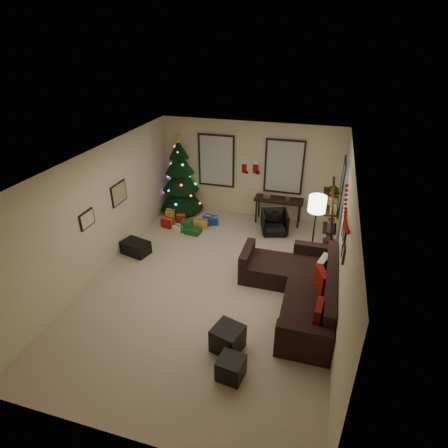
% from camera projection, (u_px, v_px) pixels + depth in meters
% --- Properties ---
extents(floor, '(7.00, 7.00, 0.00)m').
position_uv_depth(floor, '(212.00, 284.00, 7.78)').
color(floor, '#C9B198').
rests_on(floor, ground).
extents(ceiling, '(7.00, 7.00, 0.00)m').
position_uv_depth(ceiling, '(209.00, 162.00, 6.52)').
color(ceiling, white).
rests_on(ceiling, floor).
extents(wall_back, '(5.00, 0.00, 5.00)m').
position_uv_depth(wall_back, '(249.00, 170.00, 10.12)').
color(wall_back, beige).
rests_on(wall_back, floor).
extents(wall_front, '(5.00, 0.00, 5.00)m').
position_uv_depth(wall_front, '(117.00, 368.00, 4.18)').
color(wall_front, beige).
rests_on(wall_front, floor).
extents(wall_left, '(0.00, 7.00, 7.00)m').
position_uv_depth(wall_left, '(99.00, 213.00, 7.76)').
color(wall_left, beige).
rests_on(wall_left, floor).
extents(wall_right, '(0.00, 7.00, 7.00)m').
position_uv_depth(wall_right, '(343.00, 247.00, 6.53)').
color(wall_right, beige).
rests_on(wall_right, floor).
extents(window_back_left, '(1.05, 0.06, 1.50)m').
position_uv_depth(window_back_left, '(216.00, 161.00, 10.23)').
color(window_back_left, '#728CB2').
rests_on(window_back_left, wall_back).
extents(window_back_right, '(1.05, 0.06, 1.50)m').
position_uv_depth(window_back_right, '(284.00, 167.00, 9.77)').
color(window_back_right, '#728CB2').
rests_on(window_back_right, wall_back).
extents(window_right_wall, '(0.06, 0.90, 1.30)m').
position_uv_depth(window_right_wall, '(343.00, 187.00, 8.64)').
color(window_right_wall, '#728CB2').
rests_on(window_right_wall, wall_right).
extents(christmas_tree, '(1.26, 1.26, 2.34)m').
position_uv_depth(christmas_tree, '(180.00, 181.00, 10.47)').
color(christmas_tree, black).
rests_on(christmas_tree, floor).
extents(presents, '(1.50, 1.01, 0.30)m').
position_uv_depth(presents, '(189.00, 223.00, 10.01)').
color(presents, gold).
rests_on(presents, floor).
extents(sofa, '(1.94, 2.82, 0.88)m').
position_uv_depth(sofa, '(300.00, 288.00, 7.18)').
color(sofa, black).
rests_on(sofa, floor).
extents(pillow_red_a, '(0.15, 0.44, 0.43)m').
position_uv_depth(pillow_red_a, '(318.00, 314.00, 6.00)').
color(pillow_red_a, maroon).
rests_on(pillow_red_a, sofa).
extents(pillow_red_b, '(0.30, 0.49, 0.48)m').
position_uv_depth(pillow_red_b, '(321.00, 282.00, 6.79)').
color(pillow_red_b, maroon).
rests_on(pillow_red_b, sofa).
extents(pillow_cream, '(0.25, 0.46, 0.44)m').
position_uv_depth(pillow_cream, '(322.00, 267.00, 7.21)').
color(pillow_cream, beige).
rests_on(pillow_cream, sofa).
extents(ottoman_near, '(0.58, 0.58, 0.44)m').
position_uv_depth(ottoman_near, '(228.00, 338.00, 6.09)').
color(ottoman_near, black).
rests_on(ottoman_near, floor).
extents(ottoman_far, '(0.43, 0.43, 0.37)m').
position_uv_depth(ottoman_far, '(231.00, 368.00, 5.61)').
color(ottoman_far, black).
rests_on(ottoman_far, floor).
extents(desk, '(1.32, 0.47, 0.71)m').
position_uv_depth(desk, '(279.00, 202.00, 10.00)').
color(desk, black).
rests_on(desk, floor).
extents(desk_chair, '(0.74, 0.72, 0.63)m').
position_uv_depth(desk_chair, '(275.00, 222.00, 9.59)').
color(desk_chair, black).
rests_on(desk_chair, floor).
extents(bookshelf, '(0.30, 0.57, 1.95)m').
position_uv_depth(bookshelf, '(331.00, 223.00, 8.20)').
color(bookshelf, black).
rests_on(bookshelf, floor).
extents(potted_plant, '(0.58, 0.54, 0.51)m').
position_uv_depth(potted_plant, '(337.00, 189.00, 7.71)').
color(potted_plant, '#4C4C4C').
rests_on(potted_plant, bookshelf).
extents(floor_lamp, '(0.37, 0.37, 1.74)m').
position_uv_depth(floor_lamp, '(317.00, 209.00, 7.69)').
color(floor_lamp, black).
rests_on(floor_lamp, floor).
extents(art_map, '(0.04, 0.60, 0.50)m').
position_uv_depth(art_map, '(119.00, 193.00, 8.38)').
color(art_map, black).
rests_on(art_map, wall_left).
extents(art_abstract, '(0.04, 0.45, 0.35)m').
position_uv_depth(art_abstract, '(87.00, 219.00, 7.35)').
color(art_abstract, black).
rests_on(art_abstract, wall_left).
extents(gallery, '(0.03, 1.25, 0.54)m').
position_uv_depth(gallery, '(344.00, 238.00, 6.37)').
color(gallery, black).
rests_on(gallery, wall_right).
extents(garland, '(0.08, 1.90, 0.30)m').
position_uv_depth(garland, '(346.00, 211.00, 6.19)').
color(garland, '#A5140C').
rests_on(garland, wall_right).
extents(stocking_left, '(0.20, 0.05, 0.36)m').
position_uv_depth(stocking_left, '(245.00, 167.00, 10.13)').
color(stocking_left, '#990F0C').
rests_on(stocking_left, wall_back).
extents(stocking_right, '(0.20, 0.05, 0.36)m').
position_uv_depth(stocking_right, '(256.00, 167.00, 9.97)').
color(stocking_right, '#990F0C').
rests_on(stocking_right, wall_back).
extents(storage_bin, '(0.72, 0.57, 0.32)m').
position_uv_depth(storage_bin, '(136.00, 247.00, 8.77)').
color(storage_bin, black).
rests_on(storage_bin, floor).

